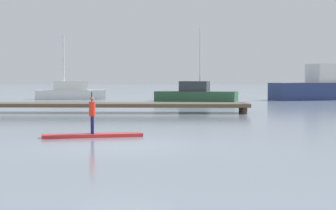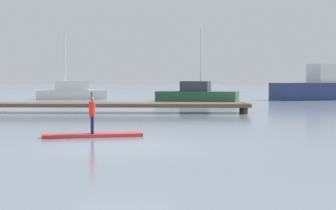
% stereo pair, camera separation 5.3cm
% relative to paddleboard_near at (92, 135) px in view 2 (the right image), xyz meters
% --- Properties ---
extents(ground_plane, '(240.00, 240.00, 0.00)m').
position_rel_paddleboard_near_xyz_m(ground_plane, '(1.14, -2.17, -0.05)').
color(ground_plane, gray).
extents(paddleboard_near, '(3.07, 1.23, 0.10)m').
position_rel_paddleboard_near_xyz_m(paddleboard_near, '(0.00, 0.00, 0.00)').
color(paddleboard_near, red).
rests_on(paddleboard_near, ground).
extents(paddler_child_solo, '(0.24, 0.39, 1.26)m').
position_rel_paddleboard_near_xyz_m(paddler_child_solo, '(-0.01, 0.01, 0.68)').
color(paddler_child_solo, '#19194C').
rests_on(paddler_child_solo, paddleboard_near).
extents(fishing_boat_white_large, '(8.72, 5.16, 7.41)m').
position_rel_paddleboard_near_xyz_m(fishing_boat_white_large, '(14.09, 29.08, 1.02)').
color(fishing_boat_white_large, navy).
rests_on(fishing_boat_white_large, ground).
extents(fishing_boat_green_midground, '(6.29, 3.21, 5.40)m').
position_rel_paddleboard_near_xyz_m(fishing_boat_green_midground, '(3.78, 25.98, 0.49)').
color(fishing_boat_green_midground, '#2D5638').
rests_on(fishing_boat_green_midground, ground).
extents(motor_boat_small_navy, '(5.72, 2.69, 5.17)m').
position_rel_paddleboard_near_xyz_m(motor_boat_small_navy, '(-6.26, 29.33, 0.54)').
color(motor_boat_small_navy, silver).
rests_on(motor_boat_small_navy, ground).
extents(floating_dock, '(13.43, 2.04, 0.49)m').
position_rel_paddleboard_near_xyz_m(floating_dock, '(-0.62, 11.86, 0.35)').
color(floating_dock, brown).
rests_on(floating_dock, ground).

